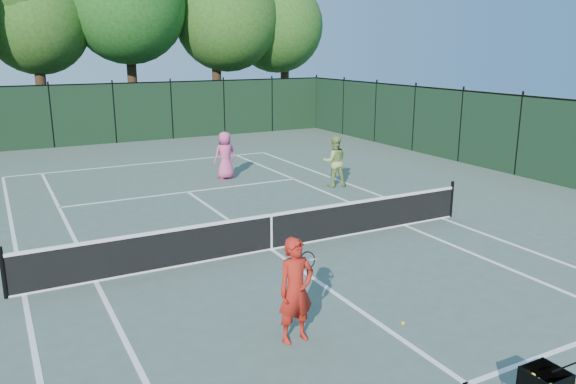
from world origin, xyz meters
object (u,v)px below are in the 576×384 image
ball_hopper (545,381)px  player_pink (225,155)px  loose_ball_midcourt (403,323)px  player_green (334,161)px  coach (296,290)px

ball_hopper → player_pink: bearing=80.5°
player_pink → ball_hopper: 15.42m
ball_hopper → loose_ball_midcourt: size_ratio=13.23×
player_green → loose_ball_midcourt: (-4.47, -9.25, -0.87)m
ball_hopper → loose_ball_midcourt: 3.19m
player_green → ball_hopper: bearing=86.2°
coach → player_green: size_ratio=0.99×
ball_hopper → loose_ball_midcourt: ball_hopper is taller
player_green → ball_hopper: 13.24m
loose_ball_midcourt → player_pink: bearing=82.7°
coach → loose_ball_midcourt: 2.15m
player_pink → loose_ball_midcourt: (-1.56, -12.22, -0.85)m
coach → ball_hopper: coach is taller
coach → player_pink: (3.48, 11.78, -0.01)m
player_pink → ball_hopper: player_pink is taller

